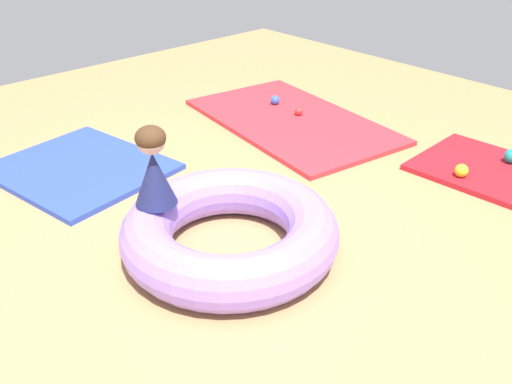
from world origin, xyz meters
TOP-DOWN VIEW (x-y plane):
  - ground_plane at (0.00, 0.00)m, footprint 8.00×8.00m
  - gym_mat_center_rear at (-1.66, -0.06)m, footprint 1.31×1.19m
  - gym_mat_front at (0.49, 2.12)m, footprint 1.21×0.87m
  - gym_mat_near_left at (-1.25, 1.74)m, footprint 2.03×1.37m
  - inflatable_cushion at (-0.12, 0.08)m, footprint 1.23×1.23m
  - child_in_navy at (-0.45, -0.18)m, footprint 0.33×0.33m
  - play_ball_yellow at (0.32, 1.84)m, footprint 0.10×0.10m
  - play_ball_blue at (-1.61, 1.89)m, footprint 0.08×0.08m
  - play_ball_teal at (0.45, 2.31)m, footprint 0.11×0.11m
  - play_ball_red at (-1.27, 1.85)m, footprint 0.07×0.07m

SIDE VIEW (x-z plane):
  - ground_plane at x=0.00m, z-range 0.00..0.00m
  - gym_mat_center_rear at x=-1.66m, z-range 0.00..0.04m
  - gym_mat_front at x=0.49m, z-range 0.00..0.04m
  - gym_mat_near_left at x=-1.25m, z-range 0.00..0.04m
  - play_ball_red at x=-1.27m, z-range 0.04..0.11m
  - play_ball_blue at x=-1.61m, z-range 0.04..0.12m
  - play_ball_yellow at x=0.32m, z-range 0.04..0.14m
  - play_ball_teal at x=0.45m, z-range 0.04..0.15m
  - inflatable_cushion at x=-0.12m, z-range 0.00..0.29m
  - child_in_navy at x=-0.45m, z-range 0.29..0.75m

